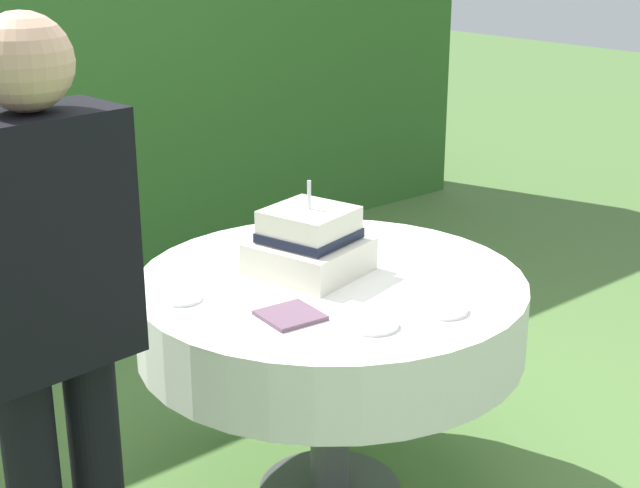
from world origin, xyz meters
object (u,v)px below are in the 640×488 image
at_px(serving_plate_far, 182,298).
at_px(serving_plate_left, 373,324).
at_px(cake_table, 331,314).
at_px(wedding_cake, 309,243).
at_px(standing_person, 51,328).
at_px(napkin_stack, 290,315).
at_px(serving_plate_near, 444,309).

height_order(serving_plate_far, serving_plate_left, same).
xyz_separation_m(cake_table, serving_plate_far, (-0.43, 0.15, 0.12)).
distance_m(wedding_cake, standing_person, 0.99).
distance_m(wedding_cake, napkin_stack, 0.36).
bearing_deg(cake_table, napkin_stack, -151.76).
xyz_separation_m(wedding_cake, serving_plate_near, (0.08, -0.48, -0.09)).
distance_m(serving_plate_far, standing_person, 0.65).
xyz_separation_m(serving_plate_far, serving_plate_left, (0.29, -0.48, 0.00)).
xyz_separation_m(napkin_stack, standing_person, (-0.69, -0.03, 0.18)).
bearing_deg(wedding_cake, napkin_stack, -138.22).
distance_m(serving_plate_near, napkin_stack, 0.42).
distance_m(wedding_cake, serving_plate_near, 0.49).
height_order(cake_table, napkin_stack, napkin_stack).
height_order(serving_plate_near, serving_plate_far, same).
bearing_deg(wedding_cake, serving_plate_left, -107.52).
relative_size(cake_table, napkin_stack, 7.76).
bearing_deg(serving_plate_near, standing_person, 168.42).
height_order(cake_table, serving_plate_near, serving_plate_near).
relative_size(cake_table, serving_plate_near, 8.69).
bearing_deg(serving_plate_left, cake_table, 66.56).
distance_m(serving_plate_near, serving_plate_far, 0.73).
relative_size(wedding_cake, serving_plate_near, 2.72).
distance_m(cake_table, serving_plate_left, 0.38).
relative_size(napkin_stack, standing_person, 0.09).
distance_m(cake_table, serving_plate_near, 0.41).
relative_size(serving_plate_near, serving_plate_far, 1.18).
height_order(serving_plate_far, napkin_stack, same).
xyz_separation_m(serving_plate_far, standing_person, (-0.53, -0.32, 0.18)).
xyz_separation_m(wedding_cake, standing_person, (-0.95, -0.26, 0.09)).
bearing_deg(serving_plate_far, wedding_cake, -8.20).
bearing_deg(wedding_cake, serving_plate_far, 171.80).
relative_size(cake_table, serving_plate_far, 10.22).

